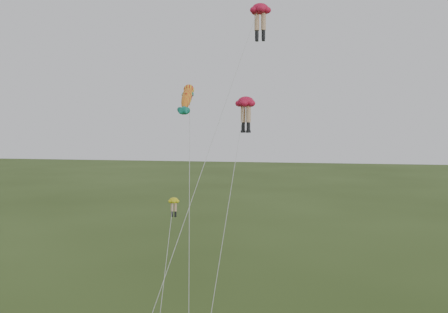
# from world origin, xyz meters

# --- Properties ---
(legs_kite_red_high) EXTENTS (6.59, 10.94, 22.03)m
(legs_kite_red_high) POSITION_xyz_m (3.99, 7.41, 21.15)
(legs_kite_red_high) COLOR red
(legs_kite_red_high) RESTS_ON ground
(legs_kite_red_mid) EXTENTS (2.12, 10.98, 15.03)m
(legs_kite_red_mid) POSITION_xyz_m (3.10, 6.57, 14.25)
(legs_kite_red_mid) COLOR red
(legs_kite_red_mid) RESTS_ON ground
(legs_kite_yellow) EXTENTS (1.36, 6.51, 7.64)m
(legs_kite_yellow) POSITION_xyz_m (-1.72, 3.80, 6.85)
(legs_kite_yellow) COLOR yellow
(legs_kite_yellow) RESTS_ON ground
(fish_kite) EXTENTS (3.77, 12.39, 16.45)m
(fish_kite) POSITION_xyz_m (-1.76, 7.79, 15.02)
(fish_kite) COLOR yellow
(fish_kite) RESTS_ON ground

